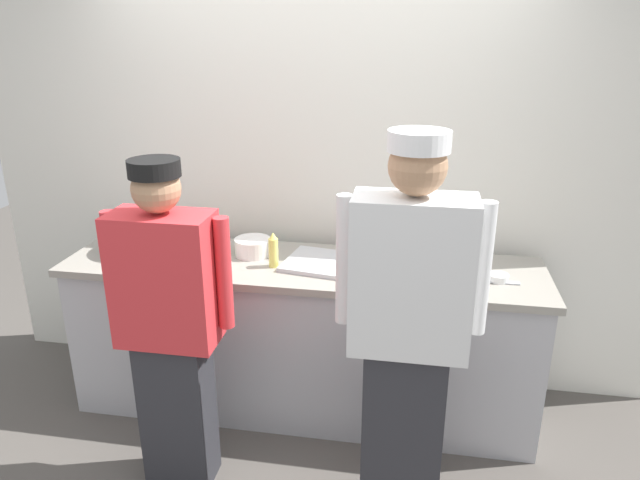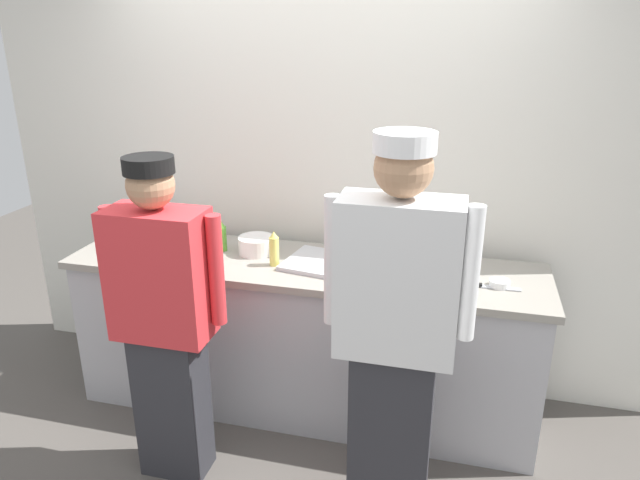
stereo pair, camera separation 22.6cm
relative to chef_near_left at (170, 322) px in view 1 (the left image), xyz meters
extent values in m
plane|color=#514C47|center=(0.48, 0.33, -0.86)|extent=(9.00, 9.00, 0.00)
cube|color=silver|center=(0.48, 1.13, 0.44)|extent=(4.10, 0.10, 2.60)
cube|color=#B2B2B7|center=(0.48, 0.67, -0.43)|extent=(2.56, 0.59, 0.87)
cube|color=gray|center=(0.48, 0.67, 0.03)|extent=(2.62, 0.65, 0.04)
cube|color=#2D2D33|center=(0.00, 0.00, -0.48)|extent=(0.32, 0.20, 0.77)
cube|color=red|center=(0.00, 0.00, 0.21)|extent=(0.45, 0.24, 0.61)
cylinder|color=red|center=(-0.26, 0.04, 0.24)|extent=(0.07, 0.07, 0.52)
cylinder|color=red|center=(0.26, 0.04, 0.24)|extent=(0.07, 0.07, 0.52)
sphere|color=tan|center=(0.00, 0.00, 0.63)|extent=(0.21, 0.21, 0.21)
cylinder|color=black|center=(0.00, 0.00, 0.72)|extent=(0.22, 0.22, 0.07)
cube|color=#2D2D33|center=(1.07, -0.01, -0.44)|extent=(0.35, 0.20, 0.84)
cube|color=white|center=(1.07, -0.01, 0.31)|extent=(0.49, 0.24, 0.67)
cylinder|color=white|center=(0.79, 0.03, 0.35)|extent=(0.07, 0.07, 0.57)
cylinder|color=white|center=(1.35, 0.03, 0.35)|extent=(0.07, 0.07, 0.57)
sphere|color=tan|center=(1.07, -0.01, 0.77)|extent=(0.23, 0.23, 0.23)
cylinder|color=white|center=(1.07, -0.01, 0.86)|extent=(0.24, 0.24, 0.08)
cylinder|color=white|center=(0.18, 0.76, 0.05)|extent=(0.21, 0.21, 0.01)
cylinder|color=white|center=(0.18, 0.76, 0.07)|extent=(0.21, 0.21, 0.01)
cylinder|color=white|center=(0.18, 0.76, 0.08)|extent=(0.21, 0.21, 0.01)
cylinder|color=white|center=(0.18, 0.76, 0.09)|extent=(0.21, 0.21, 0.01)
cylinder|color=white|center=(0.18, 0.76, 0.10)|extent=(0.21, 0.21, 0.01)
cylinder|color=white|center=(0.18, 0.76, 0.11)|extent=(0.21, 0.21, 0.01)
cylinder|color=white|center=(0.18, 0.76, 0.13)|extent=(0.21, 0.21, 0.01)
cylinder|color=white|center=(0.18, 0.76, 0.14)|extent=(0.21, 0.21, 0.01)
cylinder|color=white|center=(1.26, 0.61, 0.05)|extent=(0.24, 0.24, 0.01)
cylinder|color=white|center=(1.26, 0.61, 0.07)|extent=(0.24, 0.24, 0.01)
cylinder|color=white|center=(1.26, 0.61, 0.08)|extent=(0.24, 0.24, 0.01)
cylinder|color=white|center=(1.26, 0.61, 0.09)|extent=(0.24, 0.24, 0.01)
cylinder|color=#B7BABF|center=(-0.51, 0.70, 0.10)|extent=(0.36, 0.36, 0.11)
cube|color=#B7BABF|center=(0.65, 0.67, 0.06)|extent=(0.57, 0.44, 0.02)
cylinder|color=#56A333|center=(-0.02, 0.74, 0.12)|extent=(0.05, 0.05, 0.14)
cone|color=#56A333|center=(-0.02, 0.74, 0.21)|extent=(0.04, 0.04, 0.04)
cylinder|color=#E5E066|center=(0.34, 0.61, 0.13)|extent=(0.05, 0.05, 0.16)
cone|color=#E5E066|center=(0.34, 0.61, 0.23)|extent=(0.04, 0.04, 0.04)
cylinder|color=orange|center=(-0.27, 0.47, 0.12)|extent=(0.06, 0.06, 0.14)
cone|color=orange|center=(-0.27, 0.47, 0.21)|extent=(0.05, 0.05, 0.04)
cylinder|color=white|center=(1.51, 0.62, 0.07)|extent=(0.10, 0.10, 0.04)
cylinder|color=gold|center=(1.51, 0.62, 0.08)|extent=(0.08, 0.08, 0.01)
cylinder|color=white|center=(-0.12, 0.64, 0.07)|extent=(0.09, 0.09, 0.04)
cylinder|color=gold|center=(-0.12, 0.64, 0.08)|extent=(0.08, 0.08, 0.01)
cylinder|color=white|center=(1.09, 0.84, 0.07)|extent=(0.11, 0.11, 0.04)
cylinder|color=gold|center=(1.09, 0.84, 0.08)|extent=(0.09, 0.09, 0.01)
cylinder|color=white|center=(1.30, 0.84, 0.07)|extent=(0.09, 0.09, 0.04)
cylinder|color=#5B932D|center=(1.30, 0.84, 0.08)|extent=(0.08, 0.08, 0.01)
cylinder|color=white|center=(0.96, 0.82, 0.09)|extent=(0.09, 0.09, 0.08)
cube|color=#B7BABF|center=(1.51, 0.60, 0.05)|extent=(0.19, 0.03, 0.01)
cube|color=black|center=(1.38, 0.60, 0.06)|extent=(0.09, 0.03, 0.02)
camera|label=1|loc=(1.08, -2.20, 1.26)|focal=32.69mm
camera|label=2|loc=(1.30, -2.15, 1.26)|focal=32.69mm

